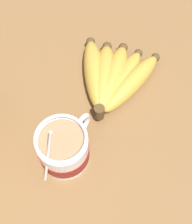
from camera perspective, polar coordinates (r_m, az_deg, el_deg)
The scene contains 3 objects.
table at distance 59.13cm, azimuth -3.60°, elevation -7.35°, with size 122.24×122.24×2.74cm.
coffee_mug at distance 53.80cm, azimuth -5.89°, elevation -6.67°, with size 13.46×8.85×13.70cm.
banana_bunch at distance 62.83cm, azimuth 2.98°, elevation 6.29°, with size 19.68×17.15×4.44cm.
Camera 1 is at (-15.38, -14.99, 56.46)cm, focal length 50.00 mm.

